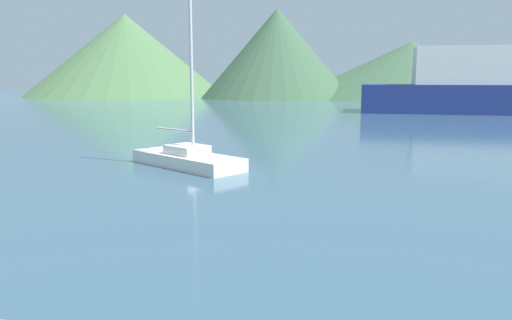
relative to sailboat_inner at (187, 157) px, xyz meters
The scene contains 4 objects.
sailboat_inner is the anchor object (origin of this frame).
hill_west 82.53m from the sailboat_inner, 123.92° to the left, with size 38.09×38.09×15.57m.
hill_central 69.27m from the sailboat_inner, 102.79° to the left, with size 26.37×26.37×15.18m.
hill_east 77.29m from the sailboat_inner, 84.97° to the left, with size 41.87×41.87×9.82m.
Camera 1 is at (4.86, 1.05, 3.44)m, focal length 35.00 mm.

